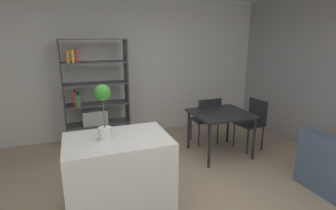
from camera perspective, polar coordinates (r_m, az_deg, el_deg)
name	(u,v)px	position (r m, az deg, el deg)	size (l,w,h in m)	color
back_partition	(117,68)	(5.30, -11.05, 7.88)	(6.24, 0.06, 2.74)	silver
kitchen_island	(119,177)	(3.06, -10.66, -15.21)	(1.12, 0.77, 0.93)	white
potted_plant_on_island	(103,107)	(2.76, -14.01, -0.47)	(0.17, 0.17, 0.59)	white
open_bookshelf	(94,98)	(4.91, -16.03, 1.51)	(1.15, 0.38, 1.95)	#4C4C51
dining_table	(221,117)	(4.47, 11.49, -2.66)	(0.95, 0.88, 0.75)	#232328
dining_chair_window_side	(253,119)	(4.90, 18.19, -3.04)	(0.45, 0.46, 0.90)	#232328
dining_chair_far	(207,117)	(4.89, 8.56, -2.54)	(0.46, 0.40, 0.89)	#232328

